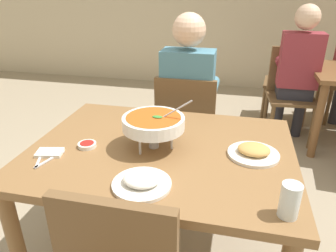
# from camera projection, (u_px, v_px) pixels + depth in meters

# --- Properties ---
(dining_table_main) EXTENTS (1.28, 0.97, 0.74)m
(dining_table_main) POSITION_uv_depth(u_px,v_px,m) (161.00, 165.00, 1.60)
(dining_table_main) COLOR brown
(dining_table_main) RESTS_ON ground_plane
(chair_diner_main) EXTENTS (0.44, 0.44, 0.90)m
(chair_diner_main) POSITION_uv_depth(u_px,v_px,m) (187.00, 126.00, 2.34)
(chair_diner_main) COLOR brown
(chair_diner_main) RESTS_ON ground_plane
(diner_main) EXTENTS (0.40, 0.45, 1.31)m
(diner_main) POSITION_uv_depth(u_px,v_px,m) (188.00, 95.00, 2.27)
(diner_main) COLOR #2D2D38
(diner_main) RESTS_ON ground_plane
(curry_bowl) EXTENTS (0.33, 0.30, 0.26)m
(curry_bowl) POSITION_uv_depth(u_px,v_px,m) (153.00, 124.00, 1.51)
(curry_bowl) COLOR silver
(curry_bowl) RESTS_ON dining_table_main
(rice_plate) EXTENTS (0.24, 0.24, 0.06)m
(rice_plate) POSITION_uv_depth(u_px,v_px,m) (143.00, 182.00, 1.26)
(rice_plate) COLOR white
(rice_plate) RESTS_ON dining_table_main
(appetizer_plate) EXTENTS (0.24, 0.24, 0.06)m
(appetizer_plate) POSITION_uv_depth(u_px,v_px,m) (254.00, 152.00, 1.48)
(appetizer_plate) COLOR white
(appetizer_plate) RESTS_ON dining_table_main
(sauce_dish) EXTENTS (0.09, 0.09, 0.02)m
(sauce_dish) POSITION_uv_depth(u_px,v_px,m) (87.00, 145.00, 1.56)
(sauce_dish) COLOR white
(sauce_dish) RESTS_ON dining_table_main
(napkin_folded) EXTENTS (0.13, 0.10, 0.02)m
(napkin_folded) POSITION_uv_depth(u_px,v_px,m) (50.00, 153.00, 1.50)
(napkin_folded) COLOR white
(napkin_folded) RESTS_ON dining_table_main
(fork_utensil) EXTENTS (0.07, 0.16, 0.01)m
(fork_utensil) POSITION_uv_depth(u_px,v_px,m) (40.00, 158.00, 1.46)
(fork_utensil) COLOR silver
(fork_utensil) RESTS_ON dining_table_main
(spoon_utensil) EXTENTS (0.06, 0.17, 0.01)m
(spoon_utensil) POSITION_uv_depth(u_px,v_px,m) (50.00, 159.00, 1.45)
(spoon_utensil) COLOR silver
(spoon_utensil) RESTS_ON dining_table_main
(drink_glass) EXTENTS (0.07, 0.07, 0.13)m
(drink_glass) POSITION_uv_depth(u_px,v_px,m) (290.00, 202.00, 1.09)
(drink_glass) COLOR silver
(drink_glass) RESTS_ON dining_table_main
(chair_bg_left) EXTENTS (0.47, 0.47, 0.90)m
(chair_bg_left) POSITION_uv_depth(u_px,v_px,m) (290.00, 88.00, 3.16)
(chair_bg_left) COLOR brown
(chair_bg_left) RESTS_ON ground_plane
(chair_bg_right) EXTENTS (0.49, 0.49, 0.90)m
(chair_bg_right) POSITION_uv_depth(u_px,v_px,m) (294.00, 77.00, 3.51)
(chair_bg_right) COLOR brown
(chair_bg_right) RESTS_ON ground_plane
(patron_bg_left) EXTENTS (0.40, 0.45, 1.31)m
(patron_bg_left) POSITION_uv_depth(u_px,v_px,m) (298.00, 67.00, 2.98)
(patron_bg_left) COLOR #2D2D38
(patron_bg_left) RESTS_ON ground_plane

